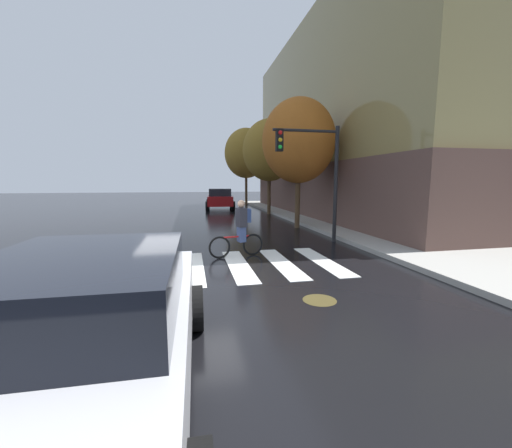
% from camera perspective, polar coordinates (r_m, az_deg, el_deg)
% --- Properties ---
extents(ground_plane, '(120.00, 120.00, 0.00)m').
position_cam_1_polar(ground_plane, '(8.39, -11.50, -7.84)').
color(ground_plane, black).
extents(sidewalk, '(6.50, 50.00, 0.15)m').
position_cam_1_polar(sidewalk, '(12.11, 34.85, -3.91)').
color(sidewalk, '#9E9B93').
rests_on(sidewalk, ground).
extents(crosswalk_stripes, '(8.91, 3.32, 0.01)m').
position_cam_1_polar(crosswalk_stripes, '(8.41, -15.51, -7.89)').
color(crosswalk_stripes, silver).
rests_on(crosswalk_stripes, ground).
extents(manhole_cover, '(0.64, 0.64, 0.01)m').
position_cam_1_polar(manhole_cover, '(6.21, 11.50, -13.42)').
color(manhole_cover, '#473D1E').
rests_on(manhole_cover, ground).
extents(sedan_near, '(2.23, 4.63, 1.59)m').
position_cam_1_polar(sedan_near, '(3.53, -27.81, -16.75)').
color(sedan_near, '#B7B7BC').
rests_on(sedan_near, ground).
extents(sedan_mid, '(2.54, 4.94, 1.66)m').
position_cam_1_polar(sedan_mid, '(25.80, -6.59, 4.65)').
color(sedan_mid, maroon).
rests_on(sedan_mid, ground).
extents(cyclist, '(1.69, 0.44, 1.69)m').
position_cam_1_polar(cyclist, '(9.29, -2.86, -0.85)').
color(cyclist, black).
rests_on(cyclist, ground).
extents(traffic_light_near, '(2.47, 0.28, 4.20)m').
position_cam_1_polar(traffic_light_near, '(11.59, 10.70, 10.73)').
color(traffic_light_near, black).
rests_on(traffic_light_near, ground).
extents(fire_hydrant, '(0.33, 0.22, 0.78)m').
position_cam_1_polar(fire_hydrant, '(16.11, 15.65, 1.41)').
color(fire_hydrant, gold).
rests_on(fire_hydrant, sidewalk).
extents(street_tree_near, '(3.42, 3.42, 6.09)m').
position_cam_1_polar(street_tree_near, '(15.30, 7.75, 14.74)').
color(street_tree_near, '#4C3823').
rests_on(street_tree_near, ground).
extents(street_tree_mid, '(3.58, 3.58, 6.36)m').
position_cam_1_polar(street_tree_mid, '(21.59, 2.42, 13.23)').
color(street_tree_mid, '#4C3823').
rests_on(street_tree_mid, ground).
extents(street_tree_far, '(4.05, 4.05, 7.21)m').
position_cam_1_polar(street_tree_far, '(30.36, -1.82, 12.74)').
color(street_tree_far, '#4C3823').
rests_on(street_tree_far, ground).
extents(corner_building, '(19.10, 22.47, 11.99)m').
position_cam_1_polar(corner_building, '(25.45, 29.47, 15.17)').
color(corner_building, brown).
rests_on(corner_building, ground).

